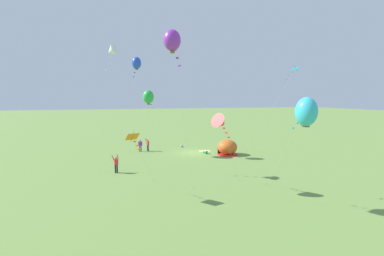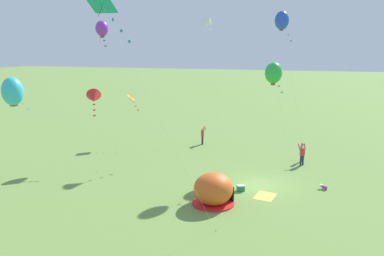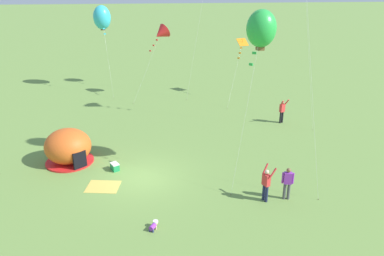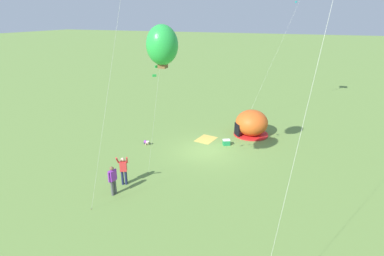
{
  "view_description": "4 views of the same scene",
  "coord_description": "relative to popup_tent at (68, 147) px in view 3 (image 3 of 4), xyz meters",
  "views": [
    {
      "loc": [
        9.94,
        34.78,
        7.87
      ],
      "look_at": [
        0.92,
        2.98,
        3.96
      ],
      "focal_mm": 24.0,
      "sensor_mm": 36.0,
      "label": 1
    },
    {
      "loc": [
        -26.91,
        -3.08,
        10.11
      ],
      "look_at": [
        2.07,
        5.89,
        3.59
      ],
      "focal_mm": 35.0,
      "sensor_mm": 36.0,
      "label": 2
    },
    {
      "loc": [
        0.61,
        -18.35,
        10.3
      ],
      "look_at": [
        2.78,
        0.31,
        2.72
      ],
      "focal_mm": 35.0,
      "sensor_mm": 36.0,
      "label": 3
    },
    {
      "loc": [
        18.8,
        6.16,
        9.29
      ],
      "look_at": [
        2.96,
        0.04,
        2.85
      ],
      "focal_mm": 28.0,
      "sensor_mm": 36.0,
      "label": 4
    }
  ],
  "objects": [
    {
      "name": "picnic_blanket",
      "position": [
        2.27,
        -3.14,
        -0.99
      ],
      "size": [
        1.89,
        1.57,
        0.01
      ],
      "primitive_type": "cube",
      "rotation": [
        0.0,
        0.0,
        -0.17
      ],
      "color": "gold",
      "rests_on": "ground"
    },
    {
      "name": "person_arms_raised",
      "position": [
        10.39,
        -5.41,
        0.0
      ],
      "size": [
        0.63,
        0.72,
        1.89
      ],
      "color": "#1E2347",
      "rests_on": "ground"
    },
    {
      "name": "ground_plane",
      "position": [
        4.35,
        -2.43,
        -1.0
      ],
      "size": [
        300.0,
        300.0,
        0.0
      ],
      "primitive_type": "plane",
      "color": "olive"
    },
    {
      "name": "kite_cyan",
      "position": [
        0.79,
        16.21,
        5.82
      ],
      "size": [
        1.67,
        4.53,
        7.93
      ],
      "color": "silver",
      "rests_on": "ground"
    },
    {
      "name": "popup_tent",
      "position": [
        0.0,
        0.0,
        0.0
      ],
      "size": [
        2.81,
        2.81,
        2.1
      ],
      "color": "#D8591E",
      "rests_on": "ground"
    },
    {
      "name": "person_flying_kite",
      "position": [
        14.8,
        4.88,
        0.0
      ],
      "size": [
        0.72,
        0.64,
        1.89
      ],
      "color": "black",
      "rests_on": "ground"
    },
    {
      "name": "toddler_crawling",
      "position": [
        4.86,
        -7.05,
        -0.82
      ],
      "size": [
        0.43,
        0.53,
        0.32
      ],
      "color": "purple",
      "rests_on": "ground"
    },
    {
      "name": "kite_red",
      "position": [
        6.09,
        12.41,
        4.79
      ],
      "size": [
        3.64,
        2.52,
        6.6
      ],
      "color": "silver",
      "rests_on": "ground"
    },
    {
      "name": "person_watching_sky",
      "position": [
        11.49,
        -5.37,
        -0.03
      ],
      "size": [
        0.58,
        0.32,
        1.72
      ],
      "color": "#4C4C51",
      "rests_on": "ground"
    },
    {
      "name": "kite_green",
      "position": [
        10.47,
        -2.62,
        6.99
      ],
      "size": [
        2.4,
        2.85,
        8.91
      ],
      "color": "silver",
      "rests_on": "ground"
    },
    {
      "name": "cooler_box",
      "position": [
        2.76,
        -1.34,
        -0.78
      ],
      "size": [
        0.58,
        0.64,
        0.44
      ],
      "color": "#1E8C4C",
      "rests_on": "ground"
    },
    {
      "name": "kite_orange",
      "position": [
        13.32,
        12.32,
        3.72
      ],
      "size": [
        2.61,
        4.46,
        5.29
      ],
      "color": "silver",
      "rests_on": "ground"
    }
  ]
}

